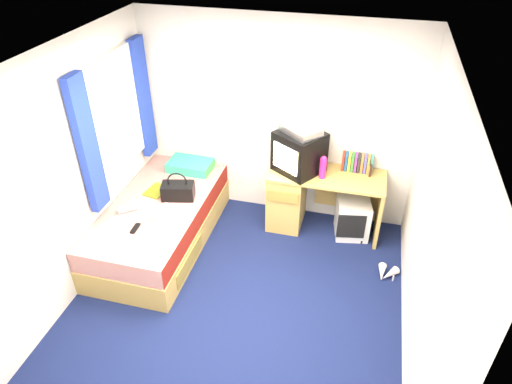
% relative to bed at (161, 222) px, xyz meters
% --- Properties ---
extents(ground, '(3.40, 3.40, 0.00)m').
position_rel_bed_xyz_m(ground, '(1.10, -0.70, -0.27)').
color(ground, '#0C1438').
rests_on(ground, ground).
extents(room_shell, '(3.40, 3.40, 3.40)m').
position_rel_bed_xyz_m(room_shell, '(1.10, -0.70, 1.18)').
color(room_shell, white).
rests_on(room_shell, ground).
extents(bed, '(1.01, 2.00, 0.54)m').
position_rel_bed_xyz_m(bed, '(0.00, 0.00, 0.00)').
color(bed, tan).
rests_on(bed, ground).
extents(pillow, '(0.54, 0.35, 0.12)m').
position_rel_bed_xyz_m(pillow, '(0.09, 0.76, 0.33)').
color(pillow, '#1B89B5').
rests_on(pillow, bed).
extents(desk, '(1.30, 0.55, 0.75)m').
position_rel_bed_xyz_m(desk, '(1.49, 0.74, 0.14)').
color(desk, tan).
rests_on(desk, ground).
extents(storage_cube, '(0.43, 0.43, 0.46)m').
position_rel_bed_xyz_m(storage_cube, '(2.11, 0.69, -0.04)').
color(storage_cube, silver).
rests_on(storage_cube, ground).
extents(crt_tv, '(0.63, 0.63, 0.47)m').
position_rel_bed_xyz_m(crt_tv, '(1.43, 0.74, 0.72)').
color(crt_tv, black).
rests_on(crt_tv, desk).
extents(vcr, '(0.51, 0.50, 0.08)m').
position_rel_bed_xyz_m(vcr, '(1.43, 0.74, 0.99)').
color(vcr, silver).
rests_on(vcr, crt_tv).
extents(book_row, '(0.34, 0.13, 0.20)m').
position_rel_bed_xyz_m(book_row, '(2.07, 0.90, 0.58)').
color(book_row, maroon).
rests_on(book_row, desk).
extents(picture_frame, '(0.02, 0.12, 0.14)m').
position_rel_bed_xyz_m(picture_frame, '(2.23, 0.85, 0.55)').
color(picture_frame, black).
rests_on(picture_frame, desk).
extents(pink_water_bottle, '(0.10, 0.10, 0.24)m').
position_rel_bed_xyz_m(pink_water_bottle, '(1.72, 0.65, 0.60)').
color(pink_water_bottle, '#EC217E').
rests_on(pink_water_bottle, desk).
extents(aerosol_can, '(0.06, 0.06, 0.19)m').
position_rel_bed_xyz_m(aerosol_can, '(1.64, 0.82, 0.58)').
color(aerosol_can, silver).
rests_on(aerosol_can, desk).
extents(handbag, '(0.39, 0.28, 0.33)m').
position_rel_bed_xyz_m(handbag, '(0.19, 0.16, 0.37)').
color(handbag, black).
rests_on(handbag, bed).
extents(towel, '(0.36, 0.33, 0.10)m').
position_rel_bed_xyz_m(towel, '(0.26, -0.26, 0.32)').
color(towel, white).
rests_on(towel, bed).
extents(magazine, '(0.25, 0.31, 0.01)m').
position_rel_bed_xyz_m(magazine, '(-0.11, 0.21, 0.28)').
color(magazine, '#C9D717').
rests_on(magazine, bed).
extents(water_bottle, '(0.20, 0.18, 0.07)m').
position_rel_bed_xyz_m(water_bottle, '(-0.25, -0.22, 0.31)').
color(water_bottle, silver).
rests_on(water_bottle, bed).
extents(colour_swatch_fan, '(0.21, 0.18, 0.01)m').
position_rel_bed_xyz_m(colour_swatch_fan, '(0.12, -0.43, 0.28)').
color(colour_swatch_fan, yellow).
rests_on(colour_swatch_fan, bed).
extents(remote_control, '(0.06, 0.16, 0.02)m').
position_rel_bed_xyz_m(remote_control, '(-0.03, -0.48, 0.28)').
color(remote_control, black).
rests_on(remote_control, bed).
extents(window_assembly, '(0.11, 1.42, 1.40)m').
position_rel_bed_xyz_m(window_assembly, '(-0.45, 0.20, 1.15)').
color(window_assembly, silver).
rests_on(window_assembly, room_shell).
extents(white_heels, '(0.23, 0.23, 0.09)m').
position_rel_bed_xyz_m(white_heels, '(2.53, 0.05, -0.23)').
color(white_heels, silver).
rests_on(white_heels, ground).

